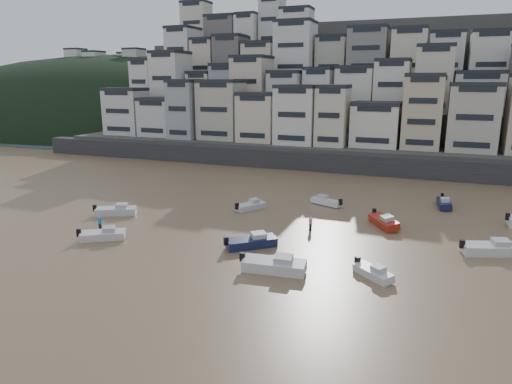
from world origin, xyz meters
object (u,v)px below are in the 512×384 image
at_px(person_pink, 310,223).
at_px(boat_h, 326,200).
at_px(boat_b, 373,271).
at_px(boat_c, 251,240).
at_px(person_blue, 100,223).
at_px(boat_d, 492,247).
at_px(boat_f, 251,205).
at_px(boat_j, 103,234).
at_px(boat_i, 444,202).
at_px(boat_a, 274,263).
at_px(boat_k, 116,209).
at_px(boat_e, 384,221).

bearing_deg(person_pink, boat_h, 93.67).
distance_m(boat_b, boat_c, 12.75).
bearing_deg(person_blue, boat_c, 3.83).
height_order(boat_d, boat_f, boat_d).
bearing_deg(boat_j, boat_d, -16.19).
bearing_deg(boat_c, boat_j, 152.51).
height_order(boat_d, boat_j, boat_d).
distance_m(boat_f, boat_i, 25.79).
bearing_deg(boat_a, boat_c, 123.91).
bearing_deg(boat_i, person_blue, -61.91).
height_order(boat_f, boat_j, boat_j).
bearing_deg(boat_b, boat_h, 152.25).
relative_size(boat_b, boat_j, 0.85).
bearing_deg(boat_h, boat_b, 134.35).
height_order(boat_c, boat_k, boat_c).
height_order(boat_c, boat_f, boat_c).
distance_m(boat_d, boat_f, 28.36).
bearing_deg(boat_e, person_pink, -91.33).
height_order(boat_a, boat_k, boat_a).
xyz_separation_m(boat_f, person_pink, (9.48, -5.58, 0.23)).
relative_size(boat_a, boat_k, 1.13).
bearing_deg(boat_i, boat_e, -35.79).
bearing_deg(boat_b, boat_a, -126.53).
xyz_separation_m(boat_c, boat_j, (-15.53, -3.58, -0.08)).
relative_size(boat_e, person_blue, 3.13).
distance_m(boat_e, person_pink, 8.72).
relative_size(boat_f, person_pink, 2.68).
bearing_deg(boat_k, boat_i, 0.26).
relative_size(boat_c, boat_i, 1.10).
xyz_separation_m(boat_b, boat_i, (5.94, 26.21, 0.11)).
relative_size(boat_j, person_blue, 2.88).
xyz_separation_m(boat_b, boat_j, (-27.93, -0.63, 0.10)).
xyz_separation_m(boat_f, boat_h, (8.76, 5.76, 0.01)).
xyz_separation_m(boat_b, boat_h, (-8.91, 21.58, 0.06)).
relative_size(boat_d, boat_i, 1.18).
bearing_deg(boat_a, boat_b, 7.91).
relative_size(boat_a, boat_c, 1.09).
distance_m(boat_b, boat_k, 33.32).
bearing_deg(boat_i, boat_f, -72.20).
distance_m(boat_b, boat_h, 23.35).
bearing_deg(boat_c, boat_e, 4.51).
distance_m(boat_d, person_blue, 40.98).
xyz_separation_m(boat_c, boat_d, (22.39, 6.54, 0.05)).
height_order(boat_e, boat_h, boat_e).
relative_size(boat_j, boat_k, 0.92).
xyz_separation_m(boat_e, person_pink, (-7.50, -4.43, 0.13)).
relative_size(boat_h, boat_i, 0.93).
height_order(boat_b, person_pink, person_pink).
distance_m(boat_a, boat_i, 31.60).
xyz_separation_m(boat_a, person_pink, (0.11, 12.25, 0.03)).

